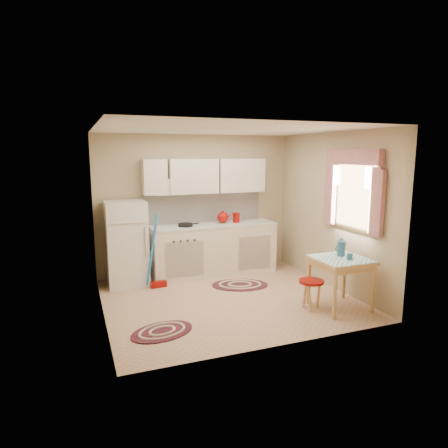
% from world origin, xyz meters
% --- Properties ---
extents(room_shell, '(3.64, 3.60, 2.52)m').
position_xyz_m(room_shell, '(0.16, 0.24, 1.60)').
color(room_shell, tan).
rests_on(room_shell, ground).
extents(fridge, '(0.65, 0.60, 1.40)m').
position_xyz_m(fridge, '(-1.31, 1.25, 0.70)').
color(fridge, white).
rests_on(fridge, ground).
extents(broom, '(0.29, 0.15, 1.20)m').
position_xyz_m(broom, '(-0.87, 0.90, 0.60)').
color(broom, blue).
rests_on(broom, ground).
extents(base_cabinets, '(2.25, 0.60, 0.88)m').
position_xyz_m(base_cabinets, '(0.23, 1.30, 0.44)').
color(base_cabinets, beige).
rests_on(base_cabinets, ground).
extents(countertop, '(2.27, 0.62, 0.04)m').
position_xyz_m(countertop, '(0.23, 1.30, 0.90)').
color(countertop, silver).
rests_on(countertop, base_cabinets).
extents(frying_pan, '(0.31, 0.31, 0.05)m').
position_xyz_m(frying_pan, '(-0.30, 1.25, 0.94)').
color(frying_pan, black).
rests_on(frying_pan, countertop).
extents(red_kettle, '(0.26, 0.24, 0.22)m').
position_xyz_m(red_kettle, '(0.41, 1.30, 1.03)').
color(red_kettle, '#8A0905').
rests_on(red_kettle, countertop).
extents(red_canister, '(0.13, 0.13, 0.16)m').
position_xyz_m(red_canister, '(0.67, 1.30, 1.00)').
color(red_canister, '#8A0905').
rests_on(red_canister, countertop).
extents(table, '(0.72, 0.72, 0.72)m').
position_xyz_m(table, '(1.34, -0.89, 0.36)').
color(table, '#DCAF6E').
rests_on(table, ground).
extents(stool, '(0.44, 0.44, 0.42)m').
position_xyz_m(stool, '(0.94, -0.78, 0.21)').
color(stool, '#8A0905').
rests_on(stool, ground).
extents(coffee_pot, '(0.15, 0.13, 0.29)m').
position_xyz_m(coffee_pot, '(1.43, -0.77, 0.86)').
color(coffee_pot, '#29617E').
rests_on(coffee_pot, table).
extents(mug, '(0.09, 0.09, 0.10)m').
position_xyz_m(mug, '(1.40, -0.99, 0.77)').
color(mug, '#29617E').
rests_on(mug, table).
extents(rug_center, '(1.08, 0.87, 0.02)m').
position_xyz_m(rug_center, '(0.41, 0.51, 0.01)').
color(rug_center, maroon).
rests_on(rug_center, ground).
extents(rug_left, '(0.92, 0.74, 0.02)m').
position_xyz_m(rug_left, '(-1.18, -0.78, 0.01)').
color(rug_left, maroon).
rests_on(rug_left, ground).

